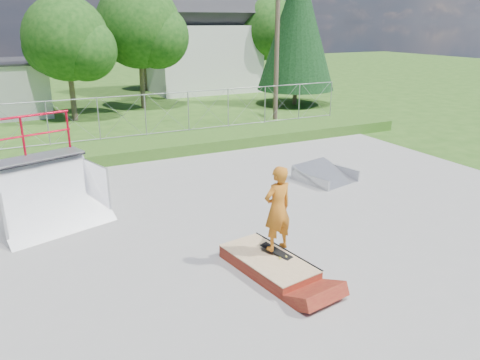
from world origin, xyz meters
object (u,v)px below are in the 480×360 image
object	(u,v)px
grind_box	(268,264)
flat_bank_ramp	(326,174)
quarter_pipe	(44,175)
skater	(278,212)

from	to	relation	value
grind_box	flat_bank_ramp	world-z (taller)	flat_bank_ramp
quarter_pipe	flat_bank_ramp	size ratio (longest dim) A/B	1.61
grind_box	flat_bank_ramp	bearing A→B (deg)	33.81
grind_box	skater	world-z (taller)	skater
flat_bank_ramp	grind_box	bearing A→B (deg)	-150.47
quarter_pipe	flat_bank_ramp	xyz separation A→B (m)	(8.91, -0.46, -1.16)
flat_bank_ramp	quarter_pipe	bearing A→B (deg)	163.99
skater	quarter_pipe	bearing A→B (deg)	-56.16
skater	grind_box	bearing A→B (deg)	9.71
quarter_pipe	skater	size ratio (longest dim) A/B	1.47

